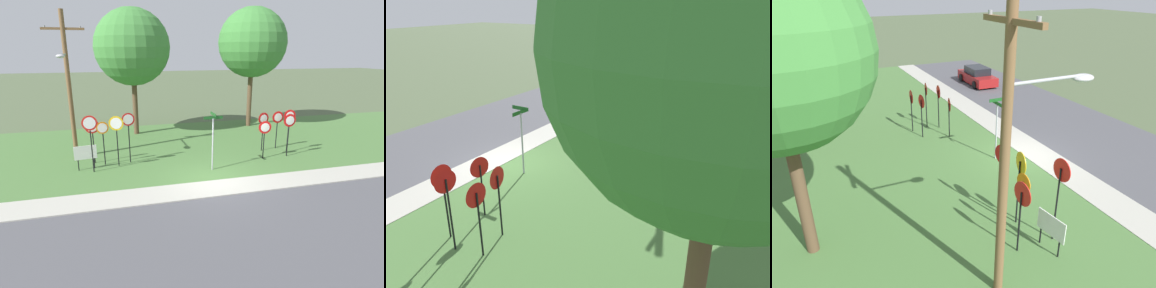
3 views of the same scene
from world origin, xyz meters
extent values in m
plane|color=#4C5B3D|center=(0.00, 0.00, 0.00)|extent=(160.00, 160.00, 0.00)
cube|color=#4C4C51|center=(0.00, -4.80, 0.01)|extent=(44.00, 6.40, 0.01)
cube|color=#ADAA9E|center=(0.00, -0.80, 0.03)|extent=(44.00, 1.60, 0.06)
cube|color=#477038|center=(0.00, 6.00, 0.02)|extent=(44.00, 12.00, 0.04)
cylinder|color=black|center=(-3.62, 3.51, 1.26)|extent=(0.06, 0.06, 2.43)
cylinder|color=red|center=(-3.62, 3.47, 2.42)|extent=(0.67, 0.12, 0.67)
cylinder|color=white|center=(-3.62, 3.46, 2.42)|extent=(0.52, 0.08, 0.53)
cylinder|color=black|center=(-4.24, 3.16, 1.21)|extent=(0.06, 0.06, 2.34)
cylinder|color=gold|center=(-4.24, 3.12, 2.32)|extent=(0.73, 0.15, 0.74)
cylinder|color=white|center=(-4.24, 3.10, 2.32)|extent=(0.57, 0.11, 0.58)
cylinder|color=black|center=(-5.48, 2.57, 1.32)|extent=(0.06, 0.06, 2.56)
cylinder|color=red|center=(-5.48, 2.53, 2.54)|extent=(0.73, 0.04, 0.73)
cylinder|color=white|center=(-5.48, 2.51, 2.54)|extent=(0.57, 0.02, 0.57)
cylinder|color=black|center=(-4.93, 3.51, 1.07)|extent=(0.06, 0.06, 2.06)
cylinder|color=orange|center=(-4.93, 3.47, 2.05)|extent=(0.63, 0.07, 0.63)
cylinder|color=white|center=(-4.93, 3.45, 2.05)|extent=(0.49, 0.04, 0.49)
cylinder|color=black|center=(-5.46, 3.90, 1.08)|extent=(0.06, 0.06, 2.09)
cylinder|color=red|center=(-5.46, 3.86, 2.07)|extent=(0.75, 0.08, 0.75)
cylinder|color=white|center=(-5.46, 3.84, 2.07)|extent=(0.58, 0.05, 0.59)
cylinder|color=black|center=(5.26, 3.81, 1.06)|extent=(0.06, 0.06, 2.03)
cone|color=red|center=(5.26, 3.77, 2.00)|extent=(0.72, 0.05, 0.72)
cone|color=silver|center=(5.26, 3.75, 2.00)|extent=(0.49, 0.03, 0.49)
cylinder|color=black|center=(5.12, 2.30, 1.12)|extent=(0.06, 0.06, 2.16)
cone|color=red|center=(5.12, 2.26, 2.13)|extent=(0.73, 0.08, 0.73)
cone|color=silver|center=(5.12, 2.24, 2.13)|extent=(0.49, 0.05, 0.49)
cylinder|color=black|center=(5.47, 2.89, 1.19)|extent=(0.06, 0.06, 2.29)
cone|color=red|center=(5.47, 2.85, 2.26)|extent=(0.69, 0.12, 0.69)
cone|color=silver|center=(5.47, 2.83, 2.26)|extent=(0.47, 0.08, 0.47)
cylinder|color=black|center=(4.20, 3.60, 1.07)|extent=(0.06, 0.06, 2.05)
cone|color=red|center=(4.20, 3.56, 2.02)|extent=(0.70, 0.12, 0.71)
cone|color=white|center=(4.20, 3.54, 2.02)|extent=(0.48, 0.08, 0.48)
cylinder|color=black|center=(3.63, 2.29, 0.97)|extent=(0.06, 0.06, 1.86)
cone|color=red|center=(3.63, 2.25, 1.83)|extent=(0.70, 0.17, 0.71)
cone|color=silver|center=(3.63, 2.23, 1.83)|extent=(0.47, 0.11, 0.48)
cylinder|color=#9EA0A8|center=(0.33, 1.35, 1.35)|extent=(0.07, 0.07, 2.62)
cylinder|color=#9EA0A8|center=(0.33, 1.35, 2.67)|extent=(0.09, 0.09, 0.03)
cube|color=#19511E|center=(0.33, 1.35, 2.73)|extent=(0.96, 0.03, 0.15)
cube|color=#19511E|center=(0.33, 1.35, 2.90)|extent=(0.03, 0.82, 0.15)
cylinder|color=brown|center=(-6.51, 5.20, 3.94)|extent=(0.24, 0.24, 7.81)
cube|color=brown|center=(-6.51, 5.20, 6.91)|extent=(2.10, 0.12, 0.12)
cylinder|color=gray|center=(-7.36, 5.20, 7.01)|extent=(0.09, 0.09, 0.10)
cylinder|color=gray|center=(-5.66, 5.20, 7.01)|extent=(0.09, 0.09, 0.10)
cylinder|color=#9EA0A8|center=(-6.51, 4.21, 5.66)|extent=(0.08, 1.98, 0.08)
ellipsoid|color=#B7B7BC|center=(-6.51, 3.22, 5.60)|extent=(0.40, 0.56, 0.18)
cylinder|color=black|center=(-6.22, 2.95, 0.32)|extent=(0.05, 0.05, 0.55)
cylinder|color=black|center=(-5.46, 3.05, 0.32)|extent=(0.05, 0.05, 0.55)
cube|color=white|center=(-5.84, 3.00, 0.94)|extent=(1.09, 0.17, 0.70)
cylinder|color=brown|center=(-2.74, 9.59, 2.41)|extent=(0.36, 0.36, 4.74)
sphere|color=#3D7F38|center=(-2.74, 9.59, 6.06)|extent=(5.12, 5.12, 5.12)
cylinder|color=brown|center=(6.18, 9.87, 2.58)|extent=(0.36, 0.36, 5.08)
sphere|color=#3D7F38|center=(6.18, 9.87, 6.40)|extent=(5.11, 5.11, 5.11)
camera|label=1|loc=(-4.44, -12.75, 5.87)|focal=29.24mm
camera|label=2|loc=(11.48, 10.77, 6.97)|focal=34.99mm
camera|label=3|loc=(-12.60, 9.08, 7.58)|focal=33.39mm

